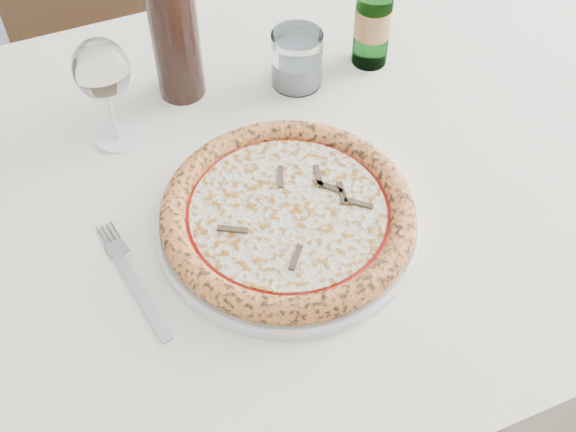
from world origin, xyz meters
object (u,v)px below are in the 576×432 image
Objects in this scene: dining_table at (255,215)px; pizza at (288,213)px; wine_bottle at (173,24)px; wine_glass at (102,72)px; beer_bottle at (374,14)px; chair_far at (104,40)px; tumbler at (297,62)px; plate at (288,221)px.

pizza is at bearing -90.00° from dining_table.
pizza is 0.34m from wine_bottle.
wine_glass is at bearing 116.67° from pizza.
pizza is 0.39m from beer_bottle.
dining_table is 0.37m from beer_bottle.
pizza is (-0.00, -0.82, 0.25)m from chair_far.
dining_table is 0.15m from pizza.
beer_bottle is (0.13, -0.01, 0.05)m from tumbler.
wine_bottle is at bearing -90.86° from chair_far.
chair_far is 0.86m from pizza.
dining_table is 5.55× the size of wine_bottle.
chair_far is 4.04× the size of beer_bottle.
beer_bottle reaches higher than tumbler.
beer_bottle is at bearing 25.65° from dining_table.
chair_far is at bearing 89.99° from plate.
dining_table is 4.84× the size of pizza.
plate is at bearing 16.22° from pizza.
beer_bottle reaches higher than wine_glass.
beer_bottle is at bearing -5.55° from tumbler.
wine_glass is 0.14m from wine_bottle.
tumbler is 0.21m from wine_bottle.
dining_table is 0.74m from chair_far.
plate is 1.57× the size of beer_bottle.
tumbler is at bearing 57.42° from pizza.
plate is 0.33m from wine_glass.
tumbler is at bearing -74.02° from chair_far.
tumbler is at bearing 43.59° from dining_table.
beer_bottle is (0.30, 0.24, 0.08)m from plate.
dining_table is 9.38× the size of wine_glass.
wine_glass is 0.59× the size of wine_bottle.
tumbler is (0.16, 0.16, 0.12)m from dining_table.
dining_table is at bearing -90.01° from chair_far.
plate is 3.92× the size of tumbler.
wine_glass is 0.31m from tumbler.
tumbler is (0.30, -0.02, -0.09)m from wine_glass.
wine_bottle is at bearing 91.29° from plate.
chair_far is at bearing 89.14° from wine_bottle.
wine_glass is 0.44m from beer_bottle.
pizza is 0.30m from tumbler.
plate is 0.30m from tumbler.
chair_far is at bearing 116.97° from beer_bottle.
dining_table is 7.23× the size of beer_bottle.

